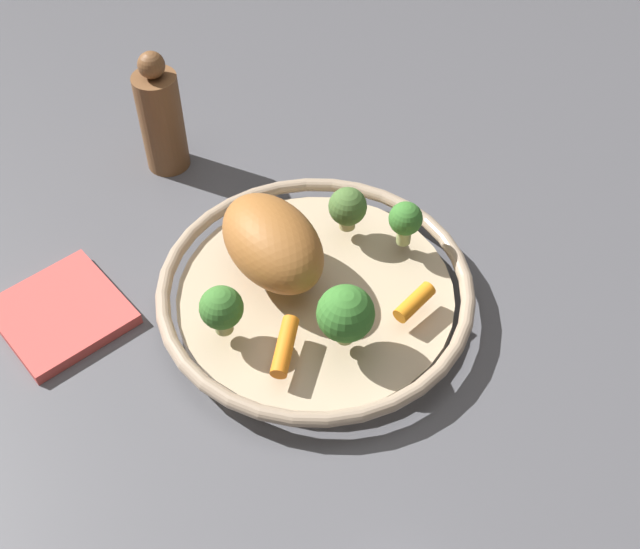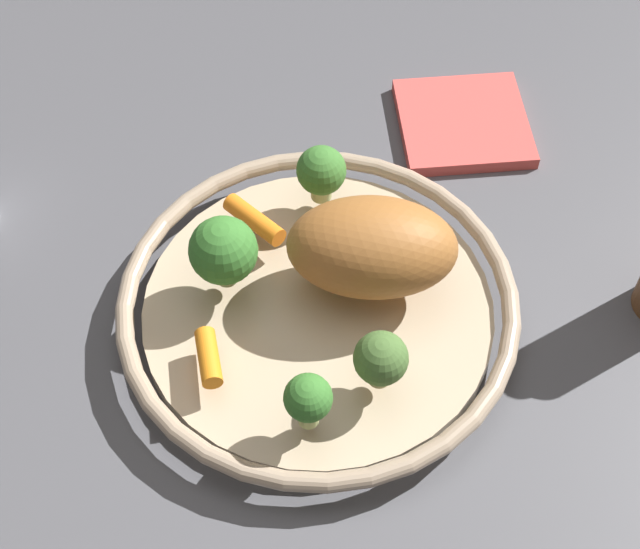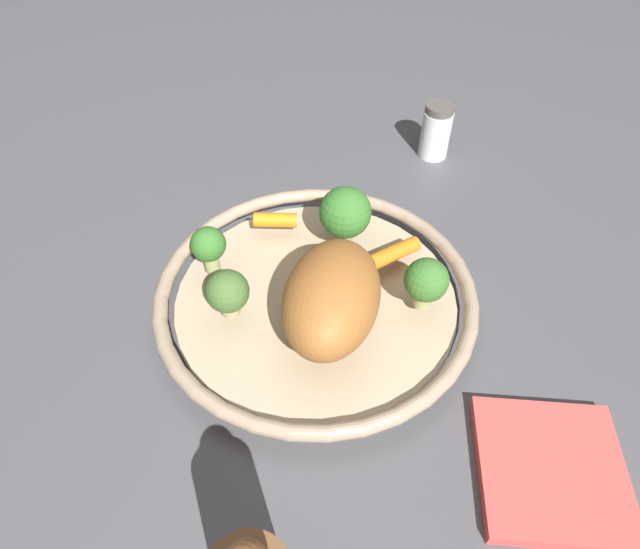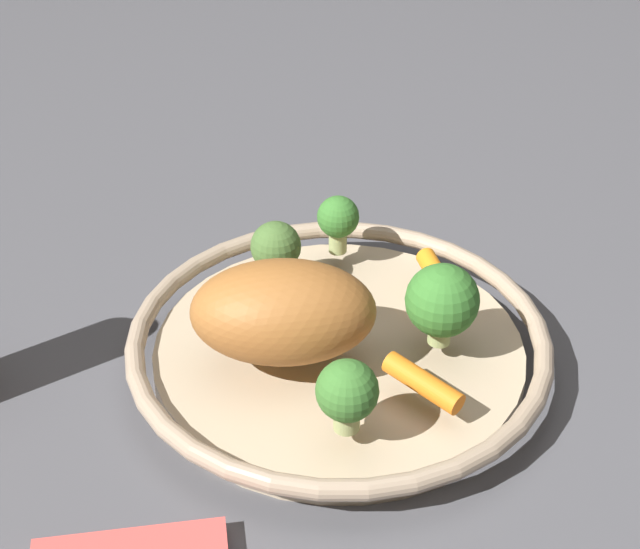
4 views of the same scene
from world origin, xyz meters
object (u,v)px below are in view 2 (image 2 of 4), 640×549
(broccoli_floret_edge, at_px, (381,359))
(roast_chicken_piece, at_px, (372,247))
(baby_carrot_near_rim, at_px, (257,218))
(broccoli_floret_large, at_px, (223,251))
(dish_towel, at_px, (463,123))
(broccoli_floret_mid, at_px, (321,172))
(broccoli_floret_small, at_px, (308,399))
(serving_bowl, at_px, (318,309))
(baby_carrot_center, at_px, (210,359))

(broccoli_floret_edge, bearing_deg, roast_chicken_piece, -124.11)
(roast_chicken_piece, relative_size, broccoli_floret_edge, 2.69)
(baby_carrot_near_rim, height_order, broccoli_floret_large, broccoli_floret_large)
(roast_chicken_piece, distance_m, dish_towel, 0.25)
(broccoli_floret_mid, bearing_deg, baby_carrot_near_rim, -6.22)
(broccoli_floret_small, height_order, broccoli_floret_large, broccoli_floret_large)
(broccoli_floret_mid, distance_m, broccoli_floret_large, 0.13)
(serving_bowl, xyz_separation_m, baby_carrot_center, (0.11, 0.00, 0.03))
(broccoli_floret_small, bearing_deg, broccoli_floret_edge, 177.23)
(broccoli_floret_small, xyz_separation_m, broccoli_floret_mid, (-0.15, -0.18, -0.00))
(baby_carrot_center, bearing_deg, serving_bowl, -178.77)
(baby_carrot_center, distance_m, broccoli_floret_small, 0.10)
(roast_chicken_piece, height_order, broccoli_floret_large, roast_chicken_piece)
(serving_bowl, bearing_deg, baby_carrot_center, 1.23)
(broccoli_floret_small, xyz_separation_m, dish_towel, (-0.34, -0.20, -0.07))
(serving_bowl, bearing_deg, broccoli_floret_small, 50.16)
(serving_bowl, relative_size, baby_carrot_near_rim, 5.30)
(serving_bowl, height_order, baby_carrot_center, baby_carrot_center)
(serving_bowl, xyz_separation_m, broccoli_floret_mid, (-0.07, -0.09, 0.05))
(serving_bowl, height_order, baby_carrot_near_rim, baby_carrot_near_rim)
(broccoli_floret_mid, relative_size, broccoli_floret_edge, 1.08)
(roast_chicken_piece, relative_size, broccoli_floret_small, 2.60)
(broccoli_floret_mid, bearing_deg, broccoli_floret_edge, 67.26)
(broccoli_floret_large, height_order, dish_towel, broccoli_floret_large)
(broccoli_floret_small, bearing_deg, dish_towel, -149.98)
(broccoli_floret_large, relative_size, dish_towel, 0.54)
(baby_carrot_center, relative_size, dish_towel, 0.39)
(roast_chicken_piece, bearing_deg, broccoli_floret_small, 33.27)
(baby_carrot_near_rim, bearing_deg, serving_bowl, 88.01)
(baby_carrot_near_rim, xyz_separation_m, broccoli_floret_large, (0.06, 0.03, 0.03))
(broccoli_floret_edge, bearing_deg, broccoli_floret_small, -2.77)
(broccoli_floret_small, xyz_separation_m, broccoli_floret_edge, (-0.07, 0.00, -0.00))
(broccoli_floret_small, distance_m, dish_towel, 0.40)
(baby_carrot_center, xyz_separation_m, broccoli_floret_mid, (-0.18, -0.09, 0.03))
(roast_chicken_piece, distance_m, baby_carrot_near_rim, 0.12)
(broccoli_floret_small, distance_m, broccoli_floret_large, 0.16)
(roast_chicken_piece, relative_size, baby_carrot_center, 2.84)
(serving_bowl, distance_m, dish_towel, 0.28)
(serving_bowl, relative_size, broccoli_floret_small, 6.27)
(dish_towel, bearing_deg, serving_bowl, 21.75)
(roast_chicken_piece, xyz_separation_m, broccoli_floret_small, (0.13, 0.08, -0.00))
(baby_carrot_center, bearing_deg, broccoli_floret_large, -131.71)
(broccoli_floret_large, bearing_deg, broccoli_floret_mid, -167.26)
(baby_carrot_center, xyz_separation_m, baby_carrot_near_rim, (-0.11, -0.10, 0.00))
(baby_carrot_near_rim, bearing_deg, broccoli_floret_small, 67.21)
(serving_bowl, bearing_deg, dish_towel, -158.25)
(broccoli_floret_small, bearing_deg, baby_carrot_center, -68.44)
(roast_chicken_piece, bearing_deg, baby_carrot_near_rim, -65.50)
(baby_carrot_center, relative_size, baby_carrot_near_rim, 0.77)
(broccoli_floret_mid, bearing_deg, serving_bowl, 52.27)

